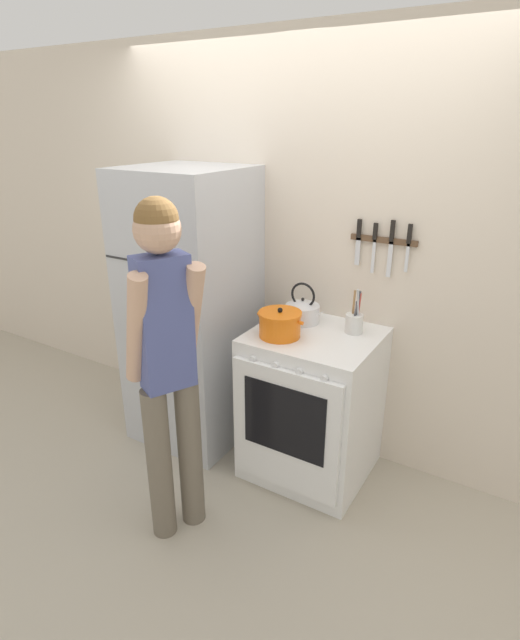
{
  "coord_description": "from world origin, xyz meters",
  "views": [
    {
      "loc": [
        1.38,
        -2.71,
        2.06
      ],
      "look_at": [
        0.02,
        -0.47,
        1.0
      ],
      "focal_mm": 28.0,
      "sensor_mm": 36.0,
      "label": 1
    }
  ],
  "objects_px": {
    "dutch_oven_pot": "(280,324)",
    "person": "(167,359)",
    "utensil_jar": "(354,322)",
    "stove_range": "(310,405)",
    "tea_kettle": "(303,311)",
    "refrigerator": "(191,310)"
  },
  "relations": [
    {
      "from": "stove_range",
      "to": "utensil_jar",
      "type": "bearing_deg",
      "value": 42.52
    },
    {
      "from": "person",
      "to": "refrigerator",
      "type": "bearing_deg",
      "value": 57.95
    },
    {
      "from": "person",
      "to": "tea_kettle",
      "type": "bearing_deg",
      "value": 11.27
    },
    {
      "from": "refrigerator",
      "to": "utensil_jar",
      "type": "xyz_separation_m",
      "value": [
        1.06,
        0.16,
        0.09
      ]
    },
    {
      "from": "dutch_oven_pot",
      "to": "utensil_jar",
      "type": "bearing_deg",
      "value": 38.27
    },
    {
      "from": "dutch_oven_pot",
      "to": "tea_kettle",
      "type": "distance_m",
      "value": 0.26
    },
    {
      "from": "utensil_jar",
      "to": "person",
      "type": "xyz_separation_m",
      "value": [
        -0.57,
        -0.94,
        0.02
      ]
    },
    {
      "from": "refrigerator",
      "to": "tea_kettle",
      "type": "xyz_separation_m",
      "value": [
        0.73,
        0.15,
        0.09
      ]
    },
    {
      "from": "dutch_oven_pot",
      "to": "refrigerator",
      "type": "bearing_deg",
      "value": 171.52
    },
    {
      "from": "tea_kettle",
      "to": "stove_range",
      "type": "bearing_deg",
      "value": -46.78
    },
    {
      "from": "refrigerator",
      "to": "stove_range",
      "type": "relative_size",
      "value": 1.95
    },
    {
      "from": "dutch_oven_pot",
      "to": "person",
      "type": "xyz_separation_m",
      "value": [
        -0.24,
        -0.67,
        0.01
      ]
    },
    {
      "from": "refrigerator",
      "to": "dutch_oven_pot",
      "type": "distance_m",
      "value": 0.73
    },
    {
      "from": "stove_range",
      "to": "tea_kettle",
      "type": "bearing_deg",
      "value": 133.22
    },
    {
      "from": "stove_range",
      "to": "person",
      "type": "bearing_deg",
      "value": -116.9
    },
    {
      "from": "refrigerator",
      "to": "person",
      "type": "distance_m",
      "value": 0.93
    },
    {
      "from": "person",
      "to": "stove_range",
      "type": "bearing_deg",
      "value": -0.77
    },
    {
      "from": "utensil_jar",
      "to": "person",
      "type": "distance_m",
      "value": 1.1
    },
    {
      "from": "refrigerator",
      "to": "dutch_oven_pot",
      "type": "bearing_deg",
      "value": -8.48
    },
    {
      "from": "dutch_oven_pot",
      "to": "person",
      "type": "relative_size",
      "value": 0.16
    },
    {
      "from": "stove_range",
      "to": "dutch_oven_pot",
      "type": "bearing_deg",
      "value": -147.14
    },
    {
      "from": "dutch_oven_pot",
      "to": "person",
      "type": "height_order",
      "value": "person"
    }
  ]
}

